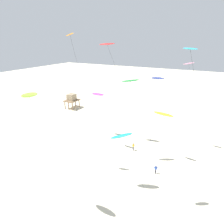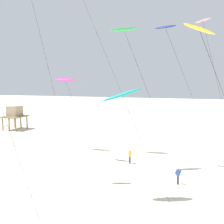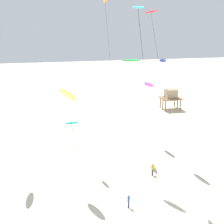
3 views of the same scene
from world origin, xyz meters
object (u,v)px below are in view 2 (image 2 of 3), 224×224
kite_navy (166,29)px  kite_green (125,30)px  kite_flyer_middle (130,156)px  kite_yellow (200,31)px  kite_white (84,111)px  kite_pink (204,24)px  kite_flyer_nearest (178,175)px  stilt_house (15,113)px  kite_magenta (65,80)px  kite_teal (122,95)px

kite_navy → kite_green: (-2.21, 4.02, -0.25)m
kite_flyer_middle → kite_navy: bearing=-104.2°
kite_navy → kite_yellow: bearing=-160.5°
kite_white → kite_pink: (14.21, -10.32, 10.00)m
kite_flyer_nearest → stilt_house: bearing=59.7°
kite_flyer_middle → stilt_house: 32.11m
kite_green → kite_pink: kite_pink is taller
kite_green → kite_magenta: bearing=59.5°
kite_teal → kite_flyer_middle: 13.38m
kite_navy → kite_flyer_middle: (1.06, 4.18, -14.58)m
kite_flyer_nearest → kite_flyer_middle: same height
kite_green → kite_magenta: size_ratio=1.50×
kite_yellow → kite_flyer_middle: (11.23, 7.79, -12.47)m
kite_pink → kite_teal: size_ratio=1.87×
kite_pink → stilt_house: 39.76m
kite_yellow → stilt_house: bearing=53.9°
kite_teal → stilt_house: bearing=49.8°
kite_teal → kite_flyer_middle: size_ratio=5.73×
kite_green → kite_pink: (9.37, -7.77, 1.97)m
kite_yellow → kite_pink: 17.76m
kite_navy → kite_white: kite_navy is taller
kite_white → kite_pink: size_ratio=0.42×
kite_yellow → kite_pink: size_ratio=0.78×
stilt_house → kite_green: bearing=-122.8°
kite_white → stilt_house: kite_white is taller
kite_flyer_middle → kite_green: bearing=-177.1°
kite_magenta → kite_green: bearing=-120.5°
kite_navy → stilt_house: kite_navy is taller
kite_pink → kite_yellow: bearing=179.5°
kite_yellow → kite_flyer_nearest: 14.01m
kite_pink → kite_teal: bearing=160.4°
kite_flyer_nearest → kite_flyer_middle: (5.07, 6.13, 0.00)m
kite_white → kite_green: bearing=-27.7°
kite_navy → kite_flyer_nearest: (-4.01, -1.94, -14.58)m
kite_yellow → kite_navy: bearing=19.5°
kite_navy → stilt_house: 38.17m
kite_navy → kite_green: size_ratio=1.02×
kite_flyer_nearest → kite_white: bearing=109.7°
kite_green → kite_teal: size_ratio=1.64×
kite_flyer_middle → kite_yellow: bearing=-145.3°
kite_white → kite_flyer_middle: (8.10, -2.37, -6.31)m
kite_navy → kite_pink: size_ratio=0.89×
kite_navy → kite_white: (-7.05, 6.56, -8.27)m
kite_white → kite_flyer_middle: size_ratio=4.54×
kite_pink → kite_flyer_nearest: (-11.17, 1.82, -16.30)m
kite_navy → stilt_house: bearing=63.6°
kite_flyer_middle → kite_magenta: bearing=74.5°
kite_flyer_middle → kite_white: bearing=163.7°
kite_white → kite_teal: 5.30m
kite_white → kite_flyer_middle: kite_white is taller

